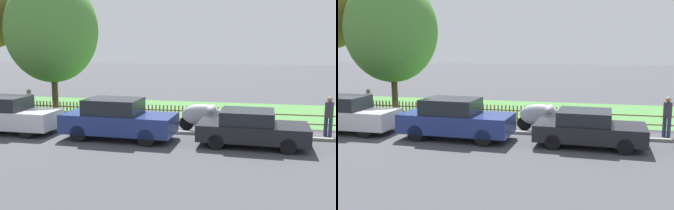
% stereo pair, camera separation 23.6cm
% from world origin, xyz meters
% --- Properties ---
extents(ground_plane, '(120.00, 120.00, 0.00)m').
position_xyz_m(ground_plane, '(0.00, 0.00, 0.00)').
color(ground_plane, '#424247').
extents(kerb_stone, '(36.85, 0.20, 0.12)m').
position_xyz_m(kerb_stone, '(0.00, 0.10, 0.06)').
color(kerb_stone, gray).
rests_on(kerb_stone, ground).
extents(grass_strip, '(36.85, 7.14, 0.01)m').
position_xyz_m(grass_strip, '(0.00, 5.61, 0.01)').
color(grass_strip, '#477F3D').
rests_on(grass_strip, ground).
extents(park_fence, '(36.85, 0.05, 0.87)m').
position_xyz_m(park_fence, '(0.00, 2.05, 0.44)').
color(park_fence, brown).
rests_on(park_fence, ground).
extents(parked_car_black_saloon, '(4.32, 1.72, 1.54)m').
position_xyz_m(parked_car_black_saloon, '(-2.48, -1.20, 0.76)').
color(parked_car_black_saloon, '#BCBCC1').
rests_on(parked_car_black_saloon, ground).
extents(parked_car_navy_estate, '(4.44, 1.93, 1.60)m').
position_xyz_m(parked_car_navy_estate, '(2.50, -1.26, 0.80)').
color(parked_car_navy_estate, navy).
rests_on(parked_car_navy_estate, ground).
extents(parked_car_red_compact, '(4.00, 2.01, 1.32)m').
position_xyz_m(parked_car_red_compact, '(7.61, -1.19, 0.67)').
color(parked_car_red_compact, black).
rests_on(parked_car_red_compact, ground).
extents(covered_motorcycle, '(1.99, 0.89, 1.18)m').
position_xyz_m(covered_motorcycle, '(5.61, 0.74, 0.72)').
color(covered_motorcycle, black).
rests_on(covered_motorcycle, ground).
extents(tree_mid_park, '(4.91, 4.91, 7.30)m').
position_xyz_m(tree_mid_park, '(-2.96, 3.78, 4.47)').
color(tree_mid_park, '#473828').
rests_on(tree_mid_park, ground).
extents(pedestrian_near_fence, '(0.38, 0.38, 1.56)m').
position_xyz_m(pedestrian_near_fence, '(-2.87, 1.14, 0.88)').
color(pedestrian_near_fence, black).
rests_on(pedestrian_near_fence, ground).
extents(pedestrian_by_lamp, '(0.46, 0.46, 1.64)m').
position_xyz_m(pedestrian_by_lamp, '(10.65, 0.84, 0.93)').
color(pedestrian_by_lamp, '#2D3351').
rests_on(pedestrian_by_lamp, ground).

